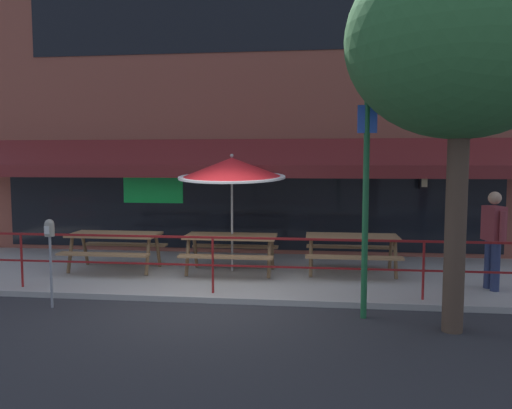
{
  "coord_description": "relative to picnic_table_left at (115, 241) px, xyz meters",
  "views": [
    {
      "loc": [
        1.72,
        -7.85,
        2.34
      ],
      "look_at": [
        0.58,
        1.6,
        1.5
      ],
      "focal_mm": 35.0,
      "sensor_mm": 36.0,
      "label": 1
    }
  ],
  "objects": [
    {
      "name": "ground_plane",
      "position": [
        2.34,
        -1.78,
        -0.71
      ],
      "size": [
        120.0,
        120.0,
        0.0
      ],
      "primitive_type": "plane",
      "color": "#2D2D30"
    },
    {
      "name": "patio_deck",
      "position": [
        2.34,
        0.22,
        -0.66
      ],
      "size": [
        15.0,
        4.0,
        0.1
      ],
      "primitive_type": "cube",
      "color": "#ADA89E",
      "rests_on": "ground"
    },
    {
      "name": "restaurant_building",
      "position": [
        2.34,
        2.45,
        3.24
      ],
      "size": [
        15.0,
        1.6,
        7.96
      ],
      "color": "brown",
      "rests_on": "ground"
    },
    {
      "name": "patio_railing",
      "position": [
        2.34,
        -1.48,
        0.09
      ],
      "size": [
        13.84,
        0.04,
        0.97
      ],
      "color": "maroon",
      "rests_on": "patio_deck"
    },
    {
      "name": "picnic_table_left",
      "position": [
        0.0,
        0.0,
        0.0
      ],
      "size": [
        1.8,
        1.42,
        0.76
      ],
      "color": "#997047",
      "rests_on": "patio_deck"
    },
    {
      "name": "picnic_table_centre",
      "position": [
        2.39,
        0.04,
        0.0
      ],
      "size": [
        1.8,
        1.42,
        0.76
      ],
      "color": "#997047",
      "rests_on": "patio_deck"
    },
    {
      "name": "picnic_table_right",
      "position": [
        4.78,
        0.27,
        0.0
      ],
      "size": [
        1.8,
        1.42,
        0.76
      ],
      "color": "#997047",
      "rests_on": "patio_deck"
    },
    {
      "name": "patio_umbrella_centre",
      "position": [
        2.39,
        0.21,
        1.47
      ],
      "size": [
        2.14,
        2.14,
        2.38
      ],
      "color": "#B7B2A8",
      "rests_on": "patio_deck"
    },
    {
      "name": "pedestrian_walking",
      "position": [
        7.11,
        -0.68,
        0.35
      ],
      "size": [
        0.33,
        0.61,
        1.71
      ],
      "color": "navy",
      "rests_on": "patio_deck"
    },
    {
      "name": "parking_meter_near",
      "position": [
        -0.1,
        -2.29,
        0.44
      ],
      "size": [
        0.15,
        0.16,
        1.42
      ],
      "color": "gray",
      "rests_on": "ground"
    },
    {
      "name": "street_sign_pole",
      "position": [
        4.78,
        -2.23,
        1.39
      ],
      "size": [
        0.28,
        0.09,
        4.08
      ],
      "color": "#1E6033",
      "rests_on": "ground"
    },
    {
      "name": "street_tree_curbside",
      "position": [
        6.03,
        -2.74,
        3.37
      ],
      "size": [
        3.06,
        2.76,
        5.68
      ],
      "color": "brown",
      "rests_on": "ground"
    }
  ]
}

